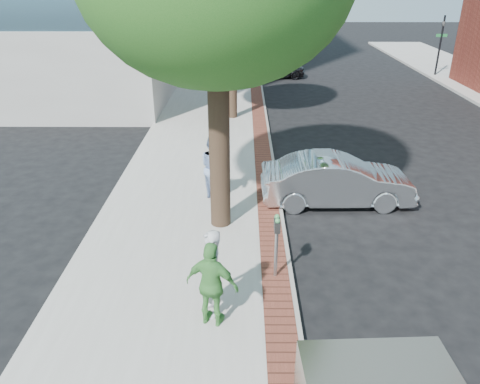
{
  "coord_description": "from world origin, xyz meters",
  "views": [
    {
      "loc": [
        -0.01,
        -8.99,
        6.17
      ],
      "look_at": [
        -0.09,
        1.6,
        1.2
      ],
      "focal_mm": 35.0,
      "sensor_mm": 36.0,
      "label": 1
    }
  ],
  "objects_px": {
    "sedan_silver": "(337,181)",
    "bg_car": "(274,67)",
    "person_officer": "(214,168)",
    "person_green": "(212,285)",
    "parking_meter": "(277,234)",
    "person_gray": "(211,274)"
  },
  "relations": [
    {
      "from": "parking_meter",
      "to": "bg_car",
      "type": "xyz_separation_m",
      "value": [
        1.24,
        22.16,
        -0.53
      ]
    },
    {
      "from": "parking_meter",
      "to": "sedan_silver",
      "type": "height_order",
      "value": "parking_meter"
    },
    {
      "from": "person_gray",
      "to": "bg_car",
      "type": "distance_m",
      "value": 23.53
    },
    {
      "from": "sedan_silver",
      "to": "bg_car",
      "type": "distance_m",
      "value": 18.26
    },
    {
      "from": "parking_meter",
      "to": "person_green",
      "type": "xyz_separation_m",
      "value": [
        -1.27,
        -1.51,
        -0.19
      ]
    },
    {
      "from": "parking_meter",
      "to": "person_officer",
      "type": "xyz_separation_m",
      "value": [
        -1.54,
        3.95,
        -0.11
      ]
    },
    {
      "from": "parking_meter",
      "to": "person_green",
      "type": "distance_m",
      "value": 1.98
    },
    {
      "from": "person_green",
      "to": "sedan_silver",
      "type": "height_order",
      "value": "person_green"
    },
    {
      "from": "parking_meter",
      "to": "bg_car",
      "type": "relative_size",
      "value": 0.37
    },
    {
      "from": "person_officer",
      "to": "person_green",
      "type": "xyz_separation_m",
      "value": [
        0.27,
        -5.46,
        -0.09
      ]
    },
    {
      "from": "person_officer",
      "to": "sedan_silver",
      "type": "distance_m",
      "value": 3.57
    },
    {
      "from": "parking_meter",
      "to": "person_green",
      "type": "relative_size",
      "value": 0.85
    },
    {
      "from": "parking_meter",
      "to": "sedan_silver",
      "type": "bearing_deg",
      "value": 62.8
    },
    {
      "from": "person_gray",
      "to": "person_officer",
      "type": "bearing_deg",
      "value": 164.83
    },
    {
      "from": "person_green",
      "to": "bg_car",
      "type": "height_order",
      "value": "person_green"
    },
    {
      "from": "sedan_silver",
      "to": "bg_car",
      "type": "bearing_deg",
      "value": 1.0
    },
    {
      "from": "person_officer",
      "to": "person_green",
      "type": "distance_m",
      "value": 5.47
    },
    {
      "from": "parking_meter",
      "to": "person_gray",
      "type": "relative_size",
      "value": 0.82
    },
    {
      "from": "person_gray",
      "to": "person_green",
      "type": "height_order",
      "value": "person_gray"
    },
    {
      "from": "person_officer",
      "to": "bg_car",
      "type": "distance_m",
      "value": 18.42
    },
    {
      "from": "person_gray",
      "to": "person_green",
      "type": "bearing_deg",
      "value": -10.25
    },
    {
      "from": "person_gray",
      "to": "sedan_silver",
      "type": "bearing_deg",
      "value": 129.48
    }
  ]
}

